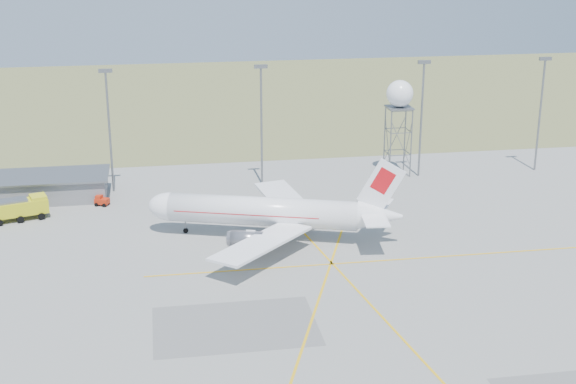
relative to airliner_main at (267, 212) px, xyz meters
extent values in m
plane|color=gray|center=(12.72, -40.80, -3.80)|extent=(400.00, 400.00, 0.00)
cube|color=#636839|center=(12.72, 99.20, -3.78)|extent=(400.00, 120.00, 0.03)
cube|color=slate|center=(-32.28, 23.20, -2.00)|extent=(18.00, 9.00, 3.60)
cube|color=slate|center=(-32.28, 23.20, -0.05)|extent=(19.00, 10.00, 0.30)
cylinder|color=slate|center=(-22.28, 25.20, 6.20)|extent=(0.36, 0.36, 20.00)
cube|color=slate|center=(-22.28, 25.20, 16.40)|extent=(2.20, 0.50, 0.60)
cylinder|color=slate|center=(2.72, 25.20, 6.20)|extent=(0.36, 0.36, 20.00)
cube|color=slate|center=(2.72, 25.20, 16.40)|extent=(2.20, 0.50, 0.60)
cylinder|color=slate|center=(30.72, 25.20, 6.20)|extent=(0.36, 0.36, 20.00)
cube|color=slate|center=(30.72, 25.20, 16.40)|extent=(2.20, 0.50, 0.60)
cylinder|color=slate|center=(52.72, 25.20, 6.20)|extent=(0.36, 0.36, 20.00)
cube|color=slate|center=(52.72, 25.20, 16.40)|extent=(2.20, 0.50, 0.60)
cylinder|color=white|center=(-0.59, 0.20, 0.11)|extent=(26.64, 12.35, 4.11)
ellipsoid|color=white|center=(-13.26, 4.42, 0.11)|extent=(7.54, 5.98, 4.11)
cube|color=black|center=(-14.43, 4.81, 0.72)|extent=(2.19, 2.64, 1.00)
cone|color=white|center=(15.00, -5.00, 0.41)|extent=(7.15, 5.85, 4.11)
cube|color=white|center=(15.00, -5.00, 4.73)|extent=(6.34, 2.37, 7.73)
cube|color=red|center=(15.20, -5.07, 5.45)|extent=(3.47, 1.45, 3.96)
cube|color=white|center=(15.56, -1.72, 0.93)|extent=(4.91, 6.40, 0.18)
cube|color=white|center=(13.48, -7.96, 0.93)|extent=(4.91, 6.40, 0.18)
cube|color=white|center=(3.79, 8.48, -0.92)|extent=(7.05, 16.95, 0.37)
cube|color=white|center=(-2.06, -9.06, -0.92)|extent=(15.03, 15.19, 0.37)
cylinder|color=slate|center=(0.32, 6.18, -1.85)|extent=(4.84, 3.61, 2.36)
cylinder|color=slate|center=(-3.45, -5.13, -1.85)|extent=(4.84, 3.61, 2.36)
cube|color=red|center=(-2.54, 0.85, 0.21)|extent=(20.81, 10.44, 0.12)
cylinder|color=black|center=(-11.31, 3.77, -3.34)|extent=(0.91, 0.91, 0.92)
cube|color=black|center=(1.36, -0.45, -3.34)|extent=(2.92, 6.17, 0.92)
cylinder|color=slate|center=(1.36, -0.45, -2.87)|extent=(0.31, 0.31, 1.85)
cylinder|color=slate|center=(25.26, 24.86, 2.28)|extent=(0.22, 0.22, 12.16)
cylinder|color=slate|center=(29.01, 24.86, 2.28)|extent=(0.22, 0.22, 12.16)
cylinder|color=slate|center=(29.01, 28.61, 2.28)|extent=(0.22, 0.22, 12.16)
cylinder|color=slate|center=(25.26, 28.61, 2.28)|extent=(0.22, 0.22, 12.16)
cube|color=slate|center=(27.14, 26.73, 8.37)|extent=(4.34, 4.34, 0.23)
sphere|color=white|center=(27.14, 26.73, 10.80)|extent=(4.68, 4.68, 4.68)
cube|color=gold|center=(-35.83, 13.45, -1.89)|extent=(9.07, 5.31, 2.10)
cube|color=gold|center=(-32.91, 14.36, -1.03)|extent=(2.99, 3.24, 1.34)
cube|color=black|center=(-32.28, 14.56, -0.93)|extent=(0.83, 2.40, 0.96)
cube|color=slate|center=(-36.74, 13.16, -0.64)|extent=(5.25, 3.62, 0.38)
cube|color=red|center=(-23.80, 18.17, -3.08)|extent=(2.48, 2.10, 0.87)
cube|color=red|center=(-24.24, 18.36, -2.40)|extent=(1.26, 1.41, 0.48)
camera|label=1|loc=(-14.73, -105.00, 37.82)|focal=50.00mm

